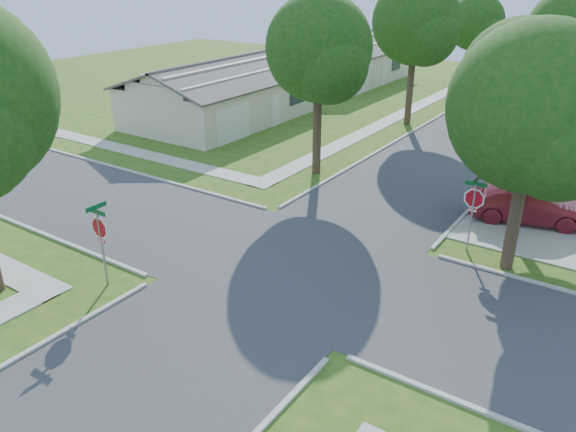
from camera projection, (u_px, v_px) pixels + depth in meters
The scene contains 17 objects.
ground at pixel (297, 266), 20.39m from camera, with size 100.00×100.00×0.00m, color #2A5015.
road_ns at pixel (297, 266), 20.39m from camera, with size 7.00×100.00×0.02m, color #333335.
sidewalk_nw at pixel (416, 107), 43.16m from camera, with size 1.20×40.00×0.04m, color #9E9B91.
driveway at pixel (568, 247), 21.71m from camera, with size 8.80×3.60×0.05m, color #9E9B91.
stop_sign_sw at pixel (100, 231), 18.40m from camera, with size 1.05×0.80×2.98m.
stop_sign_ne at pixel (474, 202), 20.71m from camera, with size 1.05×0.80×2.98m.
tree_e_near at pixel (520, 84), 22.46m from camera, with size 4.97×4.80×8.28m.
tree_e_mid at pixel (575, 39), 31.29m from camera, with size 5.59×5.40×9.21m.
tree_w_near at pixel (320, 53), 27.07m from camera, with size 5.38×5.20×8.97m.
tree_w_mid at pixel (416, 25), 35.99m from camera, with size 5.80×5.60×9.56m.
tree_w_far at pixel (476, 25), 46.23m from camera, with size 4.76×4.60×8.04m.
tree_ne_corner at pixel (535, 116), 18.03m from camera, with size 5.80×5.60×8.66m.
house_nw_near at pixel (224, 98), 39.28m from camera, with size 8.42×13.60×4.23m.
house_nw_far at pixel (342, 65), 52.13m from camera, with size 8.42×13.60×4.23m.
car_driveway at pixel (530, 205), 23.58m from camera, with size 1.69×4.85×1.60m, color #551119.
car_curb_east at pixel (548, 112), 38.48m from camera, with size 1.95×4.84×1.65m, color black.
car_curb_west at pixel (530, 76), 51.82m from camera, with size 1.84×4.53×1.31m, color black.
Camera 1 is at (9.71, -14.99, 10.01)m, focal length 35.00 mm.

